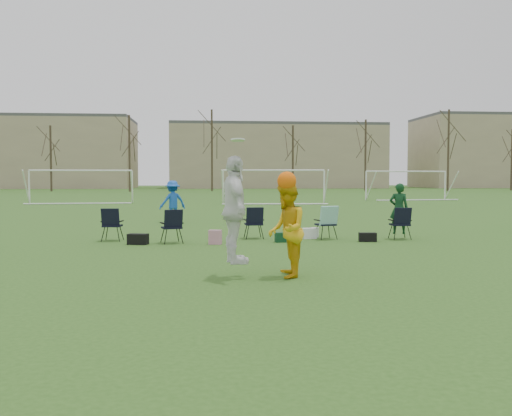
{
  "coord_description": "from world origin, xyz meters",
  "views": [
    {
      "loc": [
        -0.9,
        -8.85,
        1.87
      ],
      "look_at": [
        0.12,
        2.67,
        1.25
      ],
      "focal_mm": 40.0,
      "sensor_mm": 36.0,
      "label": 1
    }
  ],
  "objects": [
    {
      "name": "ground",
      "position": [
        0.0,
        0.0,
        0.0
      ],
      "size": [
        260.0,
        260.0,
        0.0
      ],
      "primitive_type": "plane",
      "color": "#2D531A",
      "rests_on": "ground"
    },
    {
      "name": "fielder_blue",
      "position": [
        -2.28,
        15.09,
        0.87
      ],
      "size": [
        1.3,
        1.07,
        1.75
      ],
      "primitive_type": "imported",
      "rotation": [
        0.0,
        0.0,
        3.59
      ],
      "color": "blue",
      "rests_on": "ground"
    },
    {
      "name": "center_contest",
      "position": [
        0.1,
        1.67,
        1.11
      ],
      "size": [
        1.68,
        1.24,
        2.59
      ],
      "color": "white",
      "rests_on": "ground"
    },
    {
      "name": "sideline_setup",
      "position": [
        1.2,
        8.04,
        0.51
      ],
      "size": [
        9.28,
        1.93,
        1.7
      ],
      "color": "#0F391B",
      "rests_on": "ground"
    },
    {
      "name": "goal_left",
      "position": [
        -10.0,
        34.0,
        1.92
      ],
      "size": [
        7.39,
        0.76,
        2.46
      ],
      "rotation": [
        0.0,
        0.0,
        0.09
      ],
      "color": "white",
      "rests_on": "ground"
    },
    {
      "name": "goal_mid",
      "position": [
        4.0,
        32.0,
        1.92
      ],
      "size": [
        7.4,
        0.63,
        2.46
      ],
      "rotation": [
        0.0,
        0.0,
        -0.07
      ],
      "color": "white",
      "rests_on": "ground"
    },
    {
      "name": "goal_right",
      "position": [
        16.0,
        38.0,
        1.92
      ],
      "size": [
        7.35,
        1.14,
        2.46
      ],
      "rotation": [
        0.0,
        0.0,
        0.14
      ],
      "color": "white",
      "rests_on": "ground"
    },
    {
      "name": "tree_line",
      "position": [
        0.24,
        69.85,
        5.09
      ],
      "size": [
        110.28,
        3.28,
        11.4
      ],
      "color": "#382B21",
      "rests_on": "ground"
    },
    {
      "name": "building_row",
      "position": [
        6.73,
        96.0,
        5.99
      ],
      "size": [
        126.0,
        16.0,
        13.0
      ],
      "color": "tan",
      "rests_on": "ground"
    }
  ]
}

